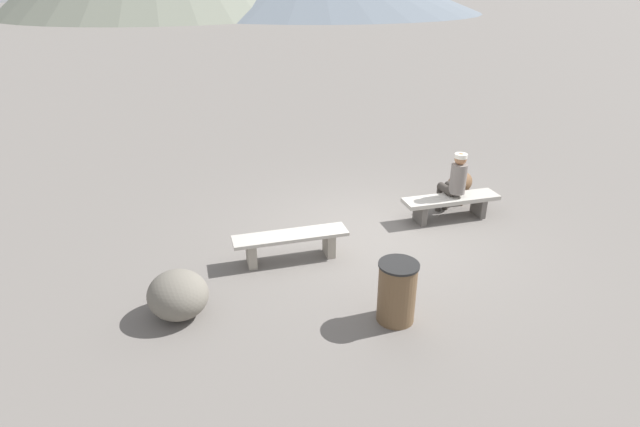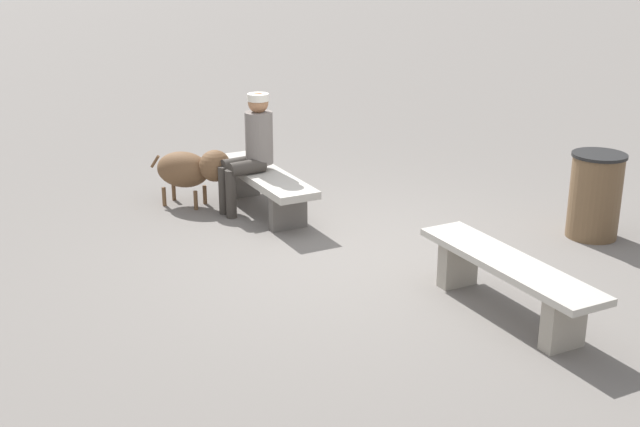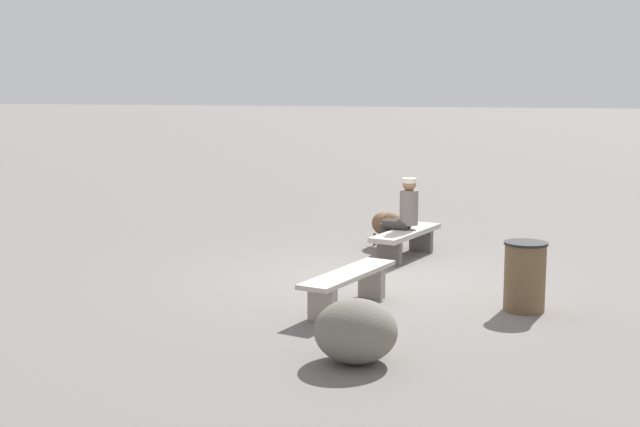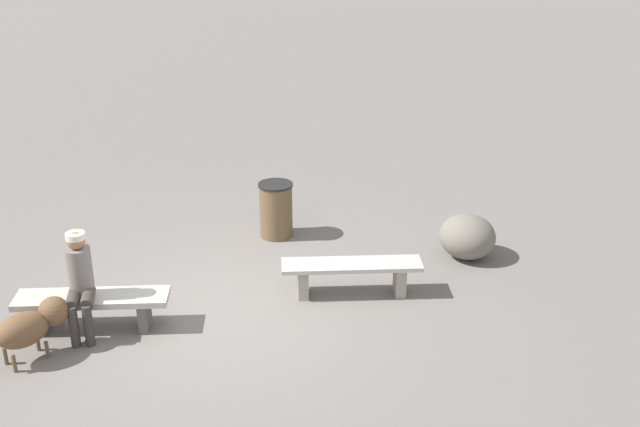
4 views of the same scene
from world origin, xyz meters
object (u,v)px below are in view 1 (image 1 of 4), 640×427
Objects in this scene: seated_person at (455,180)px; dog at (460,183)px; bench_right at (451,202)px; boulder at (178,295)px; trash_bin at (397,292)px; bench_left at (291,242)px.

seated_person is 1.48× the size of dog.
boulder reaches higher than bench_right.
seated_person reaches higher than bench_right.
seated_person is at bearing 38.18° from trash_bin.
bench_right is at bearing 11.94° from bench_left.
bench_right is at bearing 6.06° from dog.
boulder is (-5.73, -1.19, -0.11)m from dog.
bench_left is at bearing 19.21° from boulder.
trash_bin is (-2.62, -2.06, 0.09)m from bench_right.
bench_right is at bearing 7.86° from boulder.
bench_right is 2.27× the size of boulder.
bench_left is 2.11m from trash_bin.
bench_left is 2.00m from boulder.
dog is 1.05× the size of boulder.
seated_person is (0.10, 0.07, 0.39)m from bench_right.
bench_right is 1.47× the size of seated_person.
seated_person reaches higher than bench_left.
trash_bin is (0.59, -2.02, 0.10)m from bench_left.
bench_right is at bearing -138.27° from seated_person.
seated_person is (3.31, 0.12, 0.39)m from bench_left.
boulder is (-1.89, -0.66, -0.01)m from bench_left.
bench_left is 3.88m from dog.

